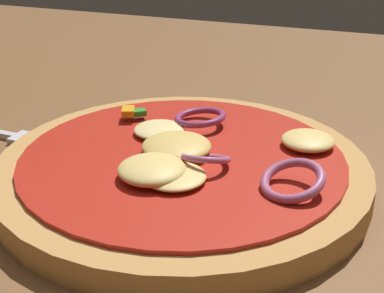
{
  "coord_description": "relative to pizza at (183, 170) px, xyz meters",
  "views": [
    {
      "loc": [
        0.1,
        -0.32,
        0.22
      ],
      "look_at": [
        -0.02,
        0.03,
        0.05
      ],
      "focal_mm": 54.69,
      "sensor_mm": 36.0,
      "label": 1
    }
  ],
  "objects": [
    {
      "name": "dining_table",
      "position": [
        0.02,
        -0.01,
        -0.03
      ],
      "size": [
        1.26,
        0.98,
        0.03
      ],
      "color": "brown",
      "rests_on": "ground"
    },
    {
      "name": "pizza",
      "position": [
        0.0,
        0.0,
        0.0
      ],
      "size": [
        0.25,
        0.25,
        0.04
      ],
      "color": "tan",
      "rests_on": "dining_table"
    }
  ]
}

